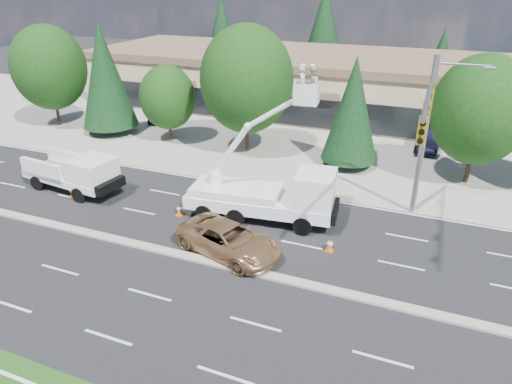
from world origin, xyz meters
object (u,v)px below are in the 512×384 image
at_px(bucket_truck, 272,190).
at_px(minivan, 229,240).
at_px(utility_pickup, 76,176).
at_px(signal_mast, 426,122).

height_order(bucket_truck, minivan, bucket_truck).
distance_m(utility_pickup, minivan, 12.50).
relative_size(signal_mast, minivan, 1.82).
xyz_separation_m(bucket_truck, minivan, (-0.82, -4.02, -1.09)).
bearing_deg(minivan, signal_mast, -37.67).
height_order(signal_mast, minivan, signal_mast).
distance_m(bucket_truck, minivan, 4.25).
height_order(signal_mast, bucket_truck, signal_mast).
xyz_separation_m(signal_mast, minivan, (-8.19, -5.91, -5.28)).
bearing_deg(signal_mast, bucket_truck, -165.64).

